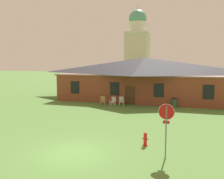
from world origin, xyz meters
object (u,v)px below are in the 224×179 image
(lawn_chair_by_porch, at_px, (103,100))
(lawn_chair_near_door, at_px, (113,101))
(lawn_chair_left_end, at_px, (121,101))
(trash_bin, at_px, (174,103))
(stop_sign, at_px, (166,120))
(fire_hydrant, at_px, (145,139))

(lawn_chair_by_porch, height_order, lawn_chair_near_door, same)
(lawn_chair_left_end, distance_m, trash_bin, 5.82)
(lawn_chair_near_door, distance_m, trash_bin, 6.71)
(stop_sign, xyz_separation_m, fire_hydrant, (-1.31, 1.53, -1.61))
(lawn_chair_by_porch, relative_size, fire_hydrant, 1.21)
(lawn_chair_by_porch, bearing_deg, fire_hydrant, -59.72)
(trash_bin, bearing_deg, lawn_chair_left_end, -175.66)
(stop_sign, bearing_deg, lawn_chair_near_door, 117.50)
(lawn_chair_near_door, bearing_deg, lawn_chair_by_porch, -175.81)
(lawn_chair_left_end, bearing_deg, lawn_chair_by_porch, -167.74)
(lawn_chair_near_door, height_order, fire_hydrant, lawn_chair_near_door)
(lawn_chair_near_door, bearing_deg, trash_bin, 6.88)
(lawn_chair_left_end, height_order, fire_hydrant, lawn_chair_left_end)
(stop_sign, xyz_separation_m, lawn_chair_by_porch, (-8.37, 13.63, -1.49))
(lawn_chair_by_porch, bearing_deg, trash_bin, 6.46)
(stop_sign, distance_m, lawn_chair_by_porch, 16.07)
(lawn_chair_near_door, relative_size, trash_bin, 0.98)
(stop_sign, relative_size, fire_hydrant, 3.53)
(lawn_chair_by_porch, distance_m, lawn_chair_near_door, 1.23)
(stop_sign, distance_m, fire_hydrant, 2.58)
(stop_sign, height_order, trash_bin, stop_sign)
(stop_sign, distance_m, trash_bin, 14.61)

